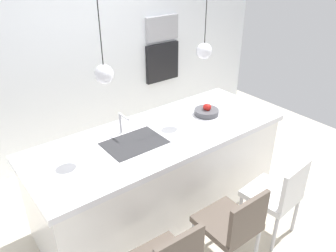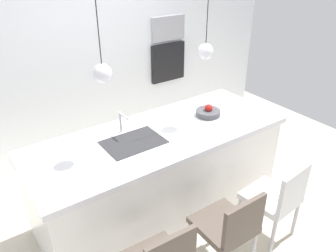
% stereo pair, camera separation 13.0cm
% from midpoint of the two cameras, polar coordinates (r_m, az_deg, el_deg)
% --- Properties ---
extents(floor, '(6.60, 6.60, 0.00)m').
position_cam_midpoint_polar(floor, '(3.88, -2.19, -13.62)').
color(floor, beige).
rests_on(floor, ground).
extents(back_wall, '(6.00, 0.10, 2.60)m').
position_cam_midpoint_polar(back_wall, '(4.54, -15.01, 10.76)').
color(back_wall, white).
rests_on(back_wall, ground).
extents(kitchen_island, '(2.62, 1.00, 0.95)m').
position_cam_midpoint_polar(kitchen_island, '(3.58, -2.33, -7.89)').
color(kitchen_island, white).
rests_on(kitchen_island, ground).
extents(sink_basin, '(0.56, 0.40, 0.02)m').
position_cam_midpoint_polar(sink_basin, '(3.19, -6.85, -2.94)').
color(sink_basin, '#2D2D30').
rests_on(sink_basin, kitchen_island).
extents(faucet, '(0.02, 0.17, 0.22)m').
position_cam_midpoint_polar(faucet, '(3.28, -8.95, 0.81)').
color(faucet, silver).
rests_on(faucet, kitchen_island).
extents(fruit_bowl, '(0.27, 0.27, 0.13)m').
position_cam_midpoint_polar(fruit_bowl, '(3.69, 5.52, 2.51)').
color(fruit_bowl, '#4C4C51').
rests_on(fruit_bowl, kitchen_island).
extents(microwave, '(0.54, 0.08, 0.34)m').
position_cam_midpoint_polar(microwave, '(4.99, -1.86, 16.17)').
color(microwave, '#9E9EA3').
rests_on(microwave, back_wall).
extents(oven, '(0.56, 0.08, 0.56)m').
position_cam_midpoint_polar(oven, '(5.12, -1.77, 10.69)').
color(oven, black).
rests_on(oven, back_wall).
extents(chair_middle, '(0.46, 0.47, 0.84)m').
position_cam_midpoint_polar(chair_middle, '(3.05, 9.59, -15.92)').
color(chair_middle, brown).
rests_on(chair_middle, ground).
extents(chair_far, '(0.48, 0.49, 0.87)m').
position_cam_midpoint_polar(chair_far, '(3.43, 16.94, -10.93)').
color(chair_far, silver).
rests_on(chair_far, ground).
extents(pendant_light_left, '(0.15, 0.15, 0.75)m').
position_cam_midpoint_polar(pendant_light_left, '(2.77, -12.08, 8.61)').
color(pendant_light_left, silver).
extents(pendant_light_right, '(0.15, 0.15, 0.75)m').
position_cam_midpoint_polar(pendant_light_right, '(3.36, 4.99, 12.54)').
color(pendant_light_right, silver).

